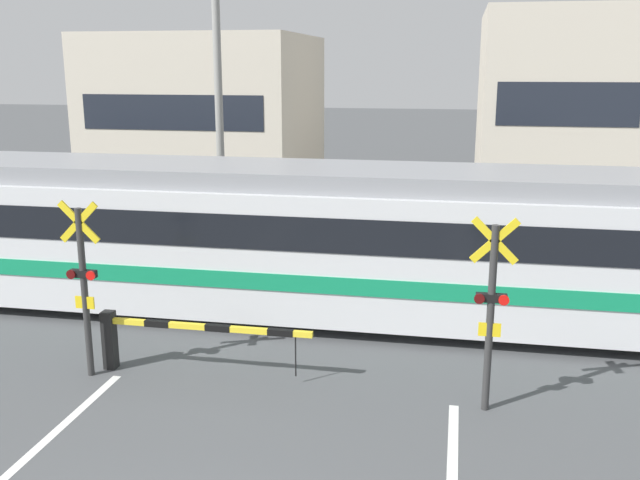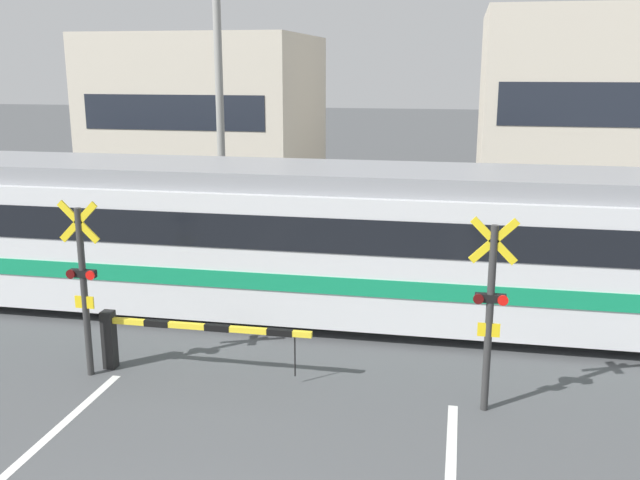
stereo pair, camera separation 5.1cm
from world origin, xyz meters
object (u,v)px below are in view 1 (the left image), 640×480
at_px(crossing_signal_left, 84,282).
at_px(pedestrian, 401,213).
at_px(commuter_train, 134,229).
at_px(crossing_barrier_far, 430,251).
at_px(crossing_signal_right, 491,307).
at_px(crossing_barrier_near, 161,334).

height_order(crossing_signal_left, pedestrian, crossing_signal_left).
relative_size(commuter_train, crossing_barrier_far, 6.17).
distance_m(crossing_signal_right, pedestrian, 9.78).
distance_m(crossing_signal_left, pedestrian, 10.49).
height_order(commuter_train, crossing_barrier_far, commuter_train).
height_order(crossing_barrier_near, crossing_signal_left, crossing_signal_left).
relative_size(crossing_signal_right, pedestrian, 1.75).
relative_size(crossing_barrier_near, pedestrian, 2.14).
xyz_separation_m(crossing_signal_left, crossing_signal_right, (6.35, 0.00, 0.00)).
distance_m(crossing_barrier_near, crossing_barrier_far, 7.47).
relative_size(crossing_barrier_near, crossing_signal_left, 1.22).
distance_m(crossing_barrier_far, crossing_signal_right, 6.72).
bearing_deg(crossing_signal_right, crossing_signal_left, 180.00).
height_order(crossing_barrier_far, crossing_signal_left, crossing_signal_left).
bearing_deg(crossing_signal_left, crossing_barrier_far, 51.47).
relative_size(commuter_train, pedestrian, 13.18).
distance_m(commuter_train, crossing_signal_right, 7.98).
distance_m(crossing_barrier_near, crossing_signal_right, 5.32).
distance_m(commuter_train, crossing_signal_left, 3.62).
height_order(commuter_train, crossing_signal_right, commuter_train).
distance_m(crossing_barrier_far, pedestrian, 3.13).
height_order(crossing_barrier_near, pedestrian, pedestrian).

